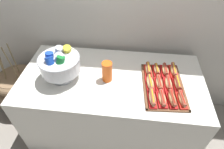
{
  "coord_description": "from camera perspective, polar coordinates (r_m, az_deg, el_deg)",
  "views": [
    {
      "loc": [
        0.14,
        -1.19,
        1.93
      ],
      "look_at": [
        0.0,
        0.02,
        0.79
      ],
      "focal_mm": 30.35,
      "sensor_mm": 36.0,
      "label": 1
    }
  ],
  "objects": [
    {
      "name": "serving_tray",
      "position": [
        1.64,
        15.12,
        -3.32
      ],
      "size": [
        0.37,
        0.55,
        0.01
      ],
      "color": "brown",
      "rests_on": "buffet_table"
    },
    {
      "name": "hot_dog_9",
      "position": [
        1.73,
        13.3,
        1.33
      ],
      "size": [
        0.07,
        0.16,
        0.06
      ],
      "color": "#B21414",
      "rests_on": "serving_tray"
    },
    {
      "name": "hot_dog_8",
      "position": [
        1.71,
        10.86,
        1.52
      ],
      "size": [
        0.07,
        0.16,
        0.06
      ],
      "color": "red",
      "rests_on": "serving_tray"
    },
    {
      "name": "hot_dog_5",
      "position": [
        1.61,
        14.01,
        -2.58
      ],
      "size": [
        0.08,
        0.17,
        0.06
      ],
      "color": "red",
      "rests_on": "serving_tray"
    },
    {
      "name": "punch_bowl",
      "position": [
        1.61,
        -15.48,
        3.22
      ],
      "size": [
        0.34,
        0.34,
        0.28
      ],
      "color": "silver",
      "rests_on": "buffet_table"
    },
    {
      "name": "hot_dog_1",
      "position": [
        1.5,
        14.84,
        -7.07
      ],
      "size": [
        0.08,
        0.17,
        0.06
      ],
      "color": "red",
      "rests_on": "serving_tray"
    },
    {
      "name": "hot_dog_2",
      "position": [
        1.52,
        17.63,
        -7.01
      ],
      "size": [
        0.08,
        0.17,
        0.06
      ],
      "color": "#B21414",
      "rests_on": "serving_tray"
    },
    {
      "name": "hot_dog_0",
      "position": [
        1.49,
        12.02,
        -6.98
      ],
      "size": [
        0.08,
        0.18,
        0.06
      ],
      "color": "#B21414",
      "rests_on": "serving_tray"
    },
    {
      "name": "hot_dog_6",
      "position": [
        1.63,
        16.6,
        -2.61
      ],
      "size": [
        0.07,
        0.16,
        0.06
      ],
      "color": "red",
      "rests_on": "serving_tray"
    },
    {
      "name": "hot_dog_10",
      "position": [
        1.75,
        15.72,
        1.27
      ],
      "size": [
        0.08,
        0.17,
        0.06
      ],
      "color": "#B21414",
      "rests_on": "serving_tray"
    },
    {
      "name": "buffet_table",
      "position": [
        1.94,
        -0.14,
        -8.67
      ],
      "size": [
        1.62,
        0.81,
        0.78
      ],
      "color": "white",
      "rests_on": "ground_plane"
    },
    {
      "name": "hot_dog_7",
      "position": [
        1.65,
        19.14,
        -2.61
      ],
      "size": [
        0.07,
        0.17,
        0.06
      ],
      "color": "#B21414",
      "rests_on": "serving_tray"
    },
    {
      "name": "hot_dog_11",
      "position": [
        1.76,
        18.09,
        1.19
      ],
      "size": [
        0.07,
        0.17,
        0.06
      ],
      "color": "red",
      "rests_on": "serving_tray"
    },
    {
      "name": "cup_stack",
      "position": [
        1.58,
        -1.49,
        0.88
      ],
      "size": [
        0.09,
        0.09,
        0.18
      ],
      "color": "#EA5B19",
      "rests_on": "buffet_table"
    },
    {
      "name": "hot_dog_4",
      "position": [
        1.6,
        11.38,
        -2.5
      ],
      "size": [
        0.09,
        0.19,
        0.06
      ],
      "color": "#B21414",
      "rests_on": "serving_tray"
    },
    {
      "name": "floor_vase",
      "position": [
        2.51,
        -25.49,
        -4.55
      ],
      "size": [
        0.55,
        0.55,
        0.94
      ],
      "color": "#896B4C",
      "rests_on": "ground_plane"
    },
    {
      "name": "hot_dog_3",
      "position": [
        1.55,
        20.3,
        -7.08
      ],
      "size": [
        0.08,
        0.17,
        0.06
      ],
      "color": "red",
      "rests_on": "serving_tray"
    },
    {
      "name": "ground_plane",
      "position": [
        2.27,
        -0.12,
        -15.01
      ],
      "size": [
        10.0,
        10.0,
        0.0
      ],
      "primitive_type": "plane",
      "color": "gray"
    }
  ]
}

